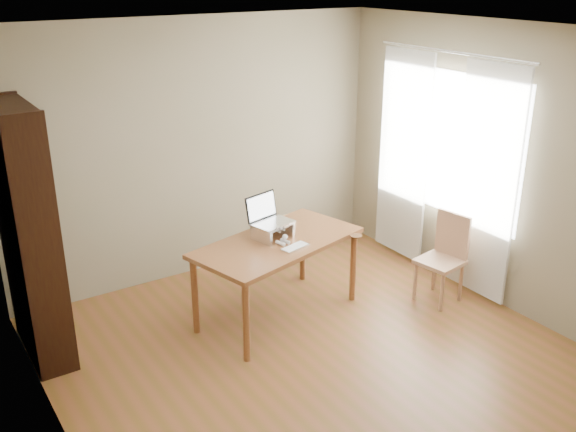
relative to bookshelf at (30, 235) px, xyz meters
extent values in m
cube|color=brown|center=(1.83, -1.55, -1.06)|extent=(4.00, 4.50, 0.02)
cube|color=white|center=(1.83, -1.55, 1.56)|extent=(4.00, 4.50, 0.02)
cube|color=#787151|center=(1.83, 0.71, 0.25)|extent=(4.00, 0.02, 2.60)
cube|color=#787151|center=(-0.18, -1.55, 0.25)|extent=(0.02, 4.50, 2.60)
cube|color=#787151|center=(3.84, -1.55, 0.25)|extent=(0.02, 4.50, 2.60)
cube|color=white|center=(3.81, -0.75, 0.35)|extent=(0.01, 1.80, 1.40)
cube|color=black|center=(-0.01, -0.43, 0.00)|extent=(0.30, 0.04, 2.10)
cube|color=black|center=(-0.01, 0.43, 0.00)|extent=(0.30, 0.04, 2.10)
cube|color=black|center=(-0.15, 0.00, 0.00)|extent=(0.02, 0.90, 2.10)
cube|color=black|center=(-0.01, 0.00, -1.02)|extent=(0.30, 0.84, 0.02)
cube|color=black|center=(0.02, 0.00, -0.85)|extent=(0.20, 0.78, 0.28)
cube|color=black|center=(-0.01, 0.00, -0.68)|extent=(0.30, 0.84, 0.03)
cube|color=black|center=(0.02, 0.00, -0.51)|extent=(0.20, 0.78, 0.28)
cube|color=black|center=(-0.01, 0.00, -0.34)|extent=(0.30, 0.84, 0.02)
cube|color=black|center=(0.02, 0.00, -0.17)|extent=(0.20, 0.78, 0.28)
cube|color=black|center=(-0.01, 0.00, 0.00)|extent=(0.30, 0.84, 0.02)
cube|color=black|center=(0.02, 0.00, 0.17)|extent=(0.20, 0.78, 0.28)
cube|color=black|center=(-0.01, 0.00, 0.34)|extent=(0.30, 0.84, 0.02)
cube|color=black|center=(0.02, 0.00, 0.51)|extent=(0.20, 0.78, 0.28)
cube|color=black|center=(-0.01, 0.00, 0.68)|extent=(0.30, 0.84, 0.02)
cube|color=black|center=(0.02, 0.00, 0.85)|extent=(0.20, 0.78, 0.28)
cube|color=black|center=(-0.01, 0.00, 1.02)|extent=(0.30, 0.84, 0.03)
cube|color=white|center=(3.75, -1.30, 0.10)|extent=(0.03, 0.70, 2.20)
cube|color=white|center=(3.75, -0.20, 0.10)|extent=(0.03, 0.70, 2.20)
cylinder|color=silver|center=(3.75, -0.75, 1.23)|extent=(0.03, 1.90, 0.03)
cube|color=brown|center=(1.94, -0.58, -0.32)|extent=(1.66, 1.11, 0.04)
cylinder|color=brown|center=(1.23, -0.26, -0.70)|extent=(0.06, 0.06, 0.71)
cylinder|color=brown|center=(2.64, -0.26, -0.70)|extent=(0.06, 0.06, 0.71)
cylinder|color=brown|center=(1.23, -0.90, -0.70)|extent=(0.06, 0.06, 0.71)
cylinder|color=brown|center=(2.64, -0.90, -0.70)|extent=(0.06, 0.06, 0.71)
cube|color=silver|center=(1.79, -0.50, -0.24)|extent=(0.03, 0.25, 0.12)
cube|color=silver|center=(2.08, -0.50, -0.24)|extent=(0.03, 0.25, 0.12)
cube|color=silver|center=(1.94, -0.50, -0.17)|extent=(0.32, 0.25, 0.01)
cube|color=silver|center=(1.94, -0.50, -0.16)|extent=(0.40, 0.32, 0.02)
cube|color=black|center=(1.94, -0.36, -0.04)|extent=(0.36, 0.13, 0.23)
cube|color=white|center=(1.94, -0.37, -0.04)|extent=(0.32, 0.12, 0.20)
cube|color=silver|center=(1.97, -0.80, -0.29)|extent=(0.28, 0.17, 0.02)
cube|color=white|center=(1.97, -0.80, -0.28)|extent=(0.26, 0.14, 0.00)
cylinder|color=brown|center=(2.58, -0.88, -0.30)|extent=(0.11, 0.11, 0.01)
ellipsoid|color=#423B34|center=(1.90, -0.47, -0.23)|extent=(0.18, 0.41, 0.14)
ellipsoid|color=#423B34|center=(1.90, -0.36, -0.24)|extent=(0.16, 0.17, 0.13)
ellipsoid|color=#423B34|center=(1.90, -0.66, -0.21)|extent=(0.11, 0.10, 0.10)
ellipsoid|color=silver|center=(1.90, -0.62, -0.25)|extent=(0.10, 0.10, 0.09)
sphere|color=silver|center=(1.90, -0.70, -0.23)|extent=(0.05, 0.05, 0.05)
cone|color=#423B34|center=(1.87, -0.66, -0.16)|extent=(0.03, 0.04, 0.05)
cone|color=#423B34|center=(1.93, -0.66, -0.16)|extent=(0.03, 0.04, 0.05)
cylinder|color=silver|center=(1.87, -0.67, -0.28)|extent=(0.03, 0.10, 0.03)
cylinder|color=silver|center=(1.93, -0.67, -0.28)|extent=(0.03, 0.10, 0.03)
cylinder|color=#423B34|center=(1.99, -0.34, -0.28)|extent=(0.14, 0.22, 0.03)
cube|color=#A57859|center=(3.38, -1.18, -0.64)|extent=(0.43, 0.43, 0.04)
cylinder|color=#A57859|center=(3.22, -1.34, -0.85)|extent=(0.04, 0.04, 0.41)
cylinder|color=#A57859|center=(3.53, -1.34, -0.85)|extent=(0.04, 0.04, 0.41)
cylinder|color=#A57859|center=(3.22, -1.03, -0.85)|extent=(0.04, 0.04, 0.41)
cylinder|color=#A57859|center=(3.53, -1.03, -0.85)|extent=(0.04, 0.04, 0.41)
cube|color=#A57859|center=(3.55, -1.18, -0.42)|extent=(0.09, 0.36, 0.45)
camera|label=1|loc=(-0.84, -4.99, 1.97)|focal=40.00mm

